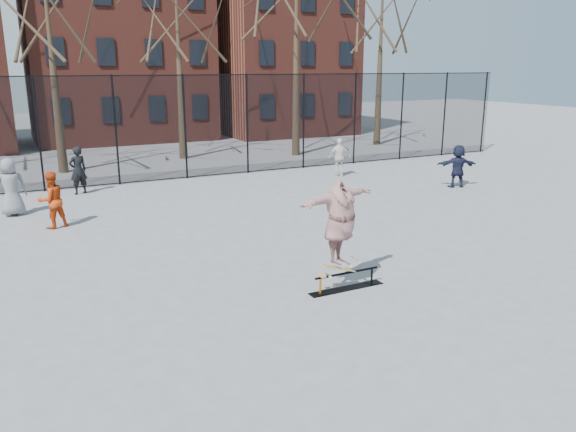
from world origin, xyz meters
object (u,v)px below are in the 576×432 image
bystander_grey (11,187)px  bystander_white (340,157)px  skateboard (339,271)px  bystander_black (78,170)px  skate_rail (347,282)px  bystander_navy (458,166)px  bystander_red (51,200)px  skater (340,228)px

bystander_grey → bystander_white: bystander_grey is taller
skateboard → bystander_black: size_ratio=0.47×
skate_rail → bystander_grey: bystander_grey is taller
bystander_white → bystander_navy: bystander_navy is taller
bystander_black → bystander_navy: size_ratio=1.06×
bystander_navy → bystander_red: bearing=18.1°
skateboard → bystander_navy: 11.07m
bystander_red → bystander_white: 11.26m
bystander_grey → bystander_black: size_ratio=1.05×
bystander_black → bystander_navy: 13.41m
skateboard → skater: bearing=116.6°
skateboard → bystander_grey: size_ratio=0.45×
skater → bystander_grey: size_ratio=1.18×
skater → bystander_red: 8.66m
bystander_grey → bystander_navy: size_ratio=1.11×
skateboard → bystander_grey: bystander_grey is taller
bystander_red → skater: bearing=100.6°
skateboard → bystander_red: size_ratio=0.49×
bystander_white → skateboard: bearing=80.1°
bystander_grey → bystander_white: (11.85, 0.85, -0.10)m
bystander_grey → bystander_red: bystander_grey is taller
bystander_grey → bystander_red: (0.93, -1.94, -0.08)m
bystander_black → skater: bearing=90.4°
skate_rail → skateboard: (-0.19, 0.00, 0.26)m
bystander_grey → bystander_black: bystander_grey is taller
skate_rail → skater: bearing=180.0°
skater → bystander_black: size_ratio=1.24×
skateboard → bystander_grey: (-5.52, 9.26, 0.46)m
bystander_navy → bystander_grey: bearing=10.9°
skater → bystander_grey: bearing=101.8°
skate_rail → skateboard: skateboard is taller
bystander_red → bystander_navy: bystander_red is taller
skate_rail → skateboard: size_ratio=2.12×
bystander_red → bystander_black: bearing=-127.7°
skater → bystander_black: bearing=87.6°
bystander_black → bystander_red: 4.28m
skate_rail → skateboard: bearing=180.0°
skateboard → skater: 0.87m
skateboard → bystander_black: bearing=106.5°
skateboard → bystander_black: 11.94m
skateboard → bystander_grey: 10.79m
bystander_grey → bystander_white: 11.88m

